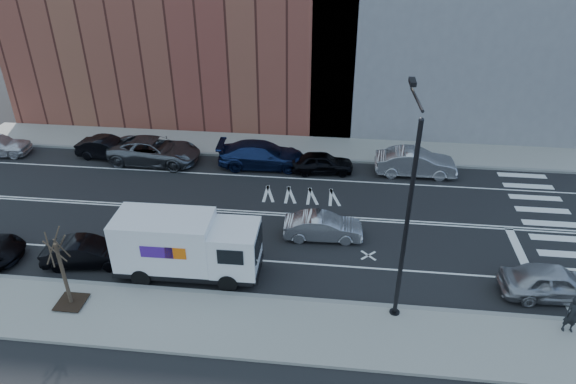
% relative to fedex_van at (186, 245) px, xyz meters
% --- Properties ---
extents(ground, '(120.00, 120.00, 0.00)m').
position_rel_fedex_van_xyz_m(ground, '(2.52, 5.60, -1.61)').
color(ground, black).
rests_on(ground, ground).
extents(sidewalk_near, '(44.00, 3.60, 0.15)m').
position_rel_fedex_van_xyz_m(sidewalk_near, '(2.52, -3.20, -1.54)').
color(sidewalk_near, gray).
rests_on(sidewalk_near, ground).
extents(sidewalk_far, '(44.00, 3.60, 0.15)m').
position_rel_fedex_van_xyz_m(sidewalk_far, '(2.52, 14.40, -1.54)').
color(sidewalk_far, gray).
rests_on(sidewalk_far, ground).
extents(curb_near, '(44.00, 0.25, 0.17)m').
position_rel_fedex_van_xyz_m(curb_near, '(2.52, -1.40, -1.53)').
color(curb_near, gray).
rests_on(curb_near, ground).
extents(curb_far, '(44.00, 0.25, 0.17)m').
position_rel_fedex_van_xyz_m(curb_far, '(2.52, 12.60, -1.53)').
color(curb_far, gray).
rests_on(curb_far, ground).
extents(crosswalk, '(3.00, 14.00, 0.01)m').
position_rel_fedex_van_xyz_m(crosswalk, '(18.52, 5.60, -1.61)').
color(crosswalk, white).
rests_on(crosswalk, ground).
extents(road_markings, '(40.00, 8.60, 0.01)m').
position_rel_fedex_van_xyz_m(road_markings, '(2.52, 5.60, -1.61)').
color(road_markings, white).
rests_on(road_markings, ground).
extents(streetlight, '(0.44, 4.02, 9.34)m').
position_rel_fedex_van_xyz_m(streetlight, '(9.52, -1.31, 3.47)').
color(streetlight, black).
rests_on(streetlight, ground).
extents(street_tree, '(1.20, 1.20, 3.75)m').
position_rel_fedex_van_xyz_m(street_tree, '(-4.48, -2.80, -0.16)').
color(street_tree, black).
rests_on(street_tree, ground).
extents(fedex_van, '(6.76, 2.48, 3.07)m').
position_rel_fedex_van_xyz_m(fedex_van, '(0.00, 0.00, 0.00)').
color(fedex_van, black).
rests_on(fedex_van, ground).
extents(far_parked_b, '(4.53, 2.04, 1.44)m').
position_rel_fedex_van_xyz_m(far_parked_b, '(-8.76, 11.41, -0.89)').
color(far_parked_b, black).
rests_on(far_parked_b, ground).
extents(far_parked_c, '(6.16, 3.09, 1.67)m').
position_rel_fedex_van_xyz_m(far_parked_c, '(-5.48, 11.19, -0.77)').
color(far_parked_c, '#57595F').
rests_on(far_parked_c, ground).
extents(far_parked_d, '(5.86, 2.59, 1.67)m').
position_rel_fedex_van_xyz_m(far_parked_d, '(1.75, 11.34, -0.77)').
color(far_parked_d, '#15224C').
rests_on(far_parked_d, ground).
extents(far_parked_e, '(4.10, 1.95, 1.35)m').
position_rel_fedex_van_xyz_m(far_parked_e, '(5.72, 10.97, -0.94)').
color(far_parked_e, black).
rests_on(far_parked_e, ground).
extents(far_parked_f, '(5.10, 1.82, 1.67)m').
position_rel_fedex_van_xyz_m(far_parked_f, '(11.65, 11.32, -0.77)').
color(far_parked_f, '#AAAAAF').
rests_on(far_parked_f, ground).
extents(driving_sedan, '(4.14, 1.62, 1.34)m').
position_rel_fedex_van_xyz_m(driving_sedan, '(6.16, 3.61, -0.94)').
color(driving_sedan, '#A7A7AC').
rests_on(driving_sedan, ground).
extents(near_parked_rear_a, '(4.31, 2.00, 1.37)m').
position_rel_fedex_van_xyz_m(near_parked_rear_a, '(-5.03, 0.12, -0.93)').
color(near_parked_rear_a, black).
rests_on(near_parked_rear_a, ground).
extents(near_parked_front, '(4.66, 2.05, 1.56)m').
position_rel_fedex_van_xyz_m(near_parked_front, '(16.53, 0.22, -0.83)').
color(near_parked_front, '#A4A4A9').
rests_on(near_parked_front, ground).
extents(pedestrian, '(0.63, 0.42, 1.72)m').
position_rel_fedex_van_xyz_m(pedestrian, '(16.49, -2.06, -0.60)').
color(pedestrian, black).
rests_on(pedestrian, sidewalk_near).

